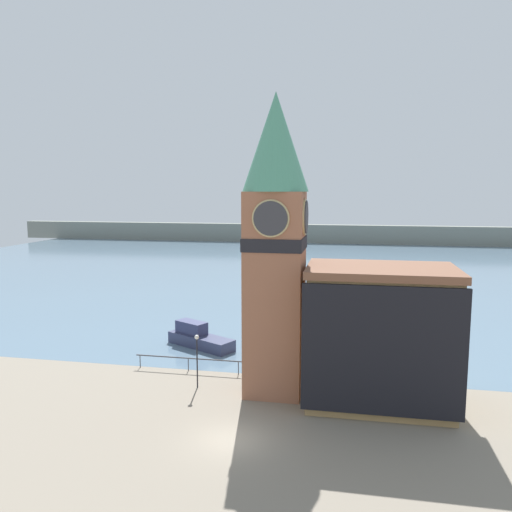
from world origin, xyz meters
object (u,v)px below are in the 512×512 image
Objects in this scene: clock_tower at (275,237)px; boat_near at (199,338)px; mooring_bollard_near at (246,381)px; pier_building at (380,335)px; lamp_post at (197,351)px.

clock_tower is 3.01× the size of boat_near.
boat_near is (-8.48, 8.98, -10.32)m from clock_tower.
clock_tower is 30.50× the size of mooring_bollard_near.
pier_building is 2.49× the size of lamp_post.
mooring_bollard_near is at bearing 172.93° from pier_building.
clock_tower is 5.27× the size of lamp_post.
pier_building is at bearing -3.55° from boat_near.
boat_near is at bearing 148.62° from pier_building.
boat_near is 10.14× the size of mooring_bollard_near.
mooring_bollard_near is at bearing -25.61° from boat_near.
clock_tower is at bearing 175.36° from pier_building.
mooring_bollard_near is at bearing 165.39° from clock_tower.
mooring_bollard_near is at bearing 16.23° from lamp_post.
boat_near is 1.75× the size of lamp_post.
lamp_post is (-3.40, -0.99, 2.41)m from mooring_bollard_near.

